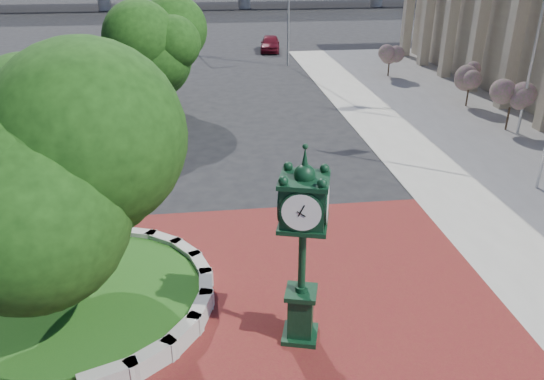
# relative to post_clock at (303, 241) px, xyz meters

# --- Properties ---
(ground) EXTENTS (200.00, 200.00, 0.00)m
(ground) POSITION_rel_post_clock_xyz_m (-0.42, 1.93, -2.70)
(ground) COLOR black
(ground) RESTS_ON ground
(plaza) EXTENTS (12.00, 12.00, 0.04)m
(plaza) POSITION_rel_post_clock_xyz_m (-0.42, 0.93, -2.68)
(plaza) COLOR maroon
(plaza) RESTS_ON ground
(planter_wall) EXTENTS (2.96, 6.77, 0.54)m
(planter_wall) POSITION_rel_post_clock_xyz_m (-3.13, 1.93, -2.43)
(planter_wall) COLOR #9E9B93
(planter_wall) RESTS_ON ground
(grass_bed) EXTENTS (6.10, 6.10, 0.40)m
(grass_bed) POSITION_rel_post_clock_xyz_m (-5.42, 1.93, -2.50)
(grass_bed) COLOR #134213
(grass_bed) RESTS_ON ground
(tree_planter) EXTENTS (5.20, 5.20, 6.33)m
(tree_planter) POSITION_rel_post_clock_xyz_m (-5.42, 1.93, 1.02)
(tree_planter) COLOR #38281C
(tree_planter) RESTS_ON ground
(tree_street) EXTENTS (4.40, 4.40, 5.45)m
(tree_street) POSITION_rel_post_clock_xyz_m (-4.42, 19.93, 0.54)
(tree_street) COLOR #38281C
(tree_street) RESTS_ON ground
(post_clock) EXTENTS (1.22, 1.22, 4.92)m
(post_clock) POSITION_rel_post_clock_xyz_m (0.00, 0.00, 0.00)
(post_clock) COLOR black
(post_clock) RESTS_ON ground
(parked_car) EXTENTS (2.21, 4.22, 1.37)m
(parked_car) POSITION_rel_post_clock_xyz_m (4.01, 37.34, -2.02)
(parked_car) COLOR #520B17
(parked_car) RESTS_ON ground
(flagpole_b) EXTENTS (1.76, 0.62, 11.59)m
(flagpole_b) POSITION_rel_post_clock_xyz_m (13.49, 13.51, 3.24)
(flagpole_b) COLOR silver
(flagpole_b) RESTS_ON ground
(shrub_near) EXTENTS (1.20, 1.20, 2.20)m
(shrub_near) POSITION_rel_post_clock_xyz_m (13.21, 14.13, -1.11)
(shrub_near) COLOR #38281C
(shrub_near) RESTS_ON ground
(shrub_mid) EXTENTS (1.20, 1.20, 2.20)m
(shrub_mid) POSITION_rel_post_clock_xyz_m (13.19, 18.53, -1.11)
(shrub_mid) COLOR #38281C
(shrub_mid) RESTS_ON ground
(shrub_far) EXTENTS (1.20, 1.20, 2.20)m
(shrub_far) POSITION_rel_post_clock_xyz_m (11.18, 26.59, -1.11)
(shrub_far) COLOR #38281C
(shrub_far) RESTS_ON ground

